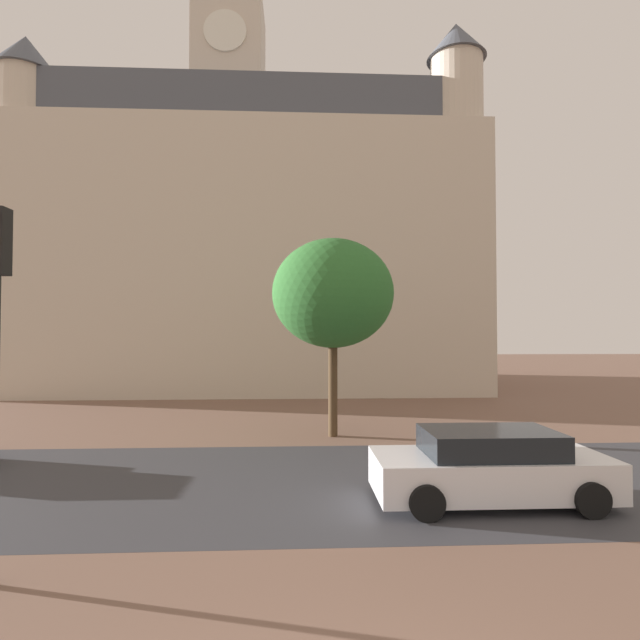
% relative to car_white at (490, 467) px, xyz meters
% --- Properties ---
extents(ground_plane, '(120.00, 120.00, 0.00)m').
position_rel_car_white_xyz_m(ground_plane, '(-3.30, 3.04, -0.68)').
color(ground_plane, brown).
extents(street_asphalt_strip, '(120.00, 6.64, 0.00)m').
position_rel_car_white_xyz_m(street_asphalt_strip, '(-3.30, 1.46, -0.68)').
color(street_asphalt_strip, '#38383D').
rests_on(street_asphalt_strip, ground_plane).
extents(landmark_building, '(26.18, 14.86, 29.08)m').
position_rel_car_white_xyz_m(landmark_building, '(-6.66, 21.91, 8.11)').
color(landmark_building, beige).
rests_on(landmark_building, ground_plane).
extents(car_white, '(4.52, 1.97, 1.40)m').
position_rel_car_white_xyz_m(car_white, '(0.00, 0.00, 0.00)').
color(car_white, silver).
rests_on(car_white, ground_plane).
extents(tree_curb_far, '(3.90, 3.90, 6.33)m').
position_rel_car_white_xyz_m(tree_curb_far, '(-2.62, 6.10, 3.88)').
color(tree_curb_far, '#4C3823').
rests_on(tree_curb_far, ground_plane).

